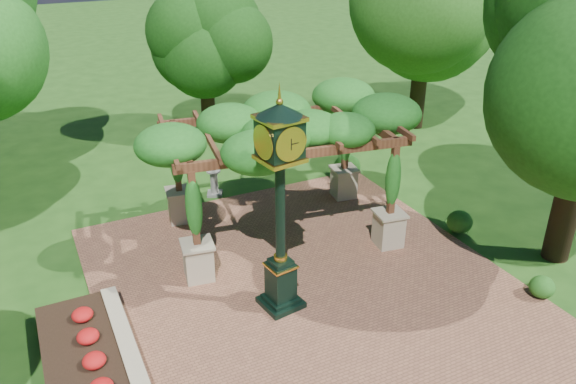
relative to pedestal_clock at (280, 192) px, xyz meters
name	(u,v)px	position (x,y,z in m)	size (l,w,h in m)	color
ground	(335,319)	(0.93, -1.00, -3.06)	(120.00, 120.00, 0.00)	#1E4714
brick_plaza	(315,295)	(0.93, 0.00, -3.04)	(10.00, 12.00, 0.04)	brown
border_wall	(131,360)	(-3.67, -0.50, -2.86)	(0.35, 5.00, 0.40)	#C6B793
flower_bed	(86,375)	(-4.57, -0.50, -2.88)	(1.50, 5.00, 0.36)	red
pedestal_clock	(280,192)	(0.00, 0.00, 0.00)	(1.14, 1.14, 5.12)	black
pergola	(280,130)	(1.51, 3.17, 0.17)	(6.75, 4.78, 3.93)	tan
sundial	(214,184)	(0.61, 6.45, -2.67)	(0.65, 0.65, 0.89)	gray
shrub_front	(542,287)	(5.87, -2.52, -2.74)	(0.61, 0.61, 0.55)	#205418
shrub_mid	(460,222)	(6.23, 0.82, -2.68)	(0.75, 0.75, 0.67)	#1F5317
shrub_back	(347,166)	(5.31, 5.61, -2.59)	(0.95, 0.95, 0.85)	#25631C
tree_north	(203,33)	(2.51, 12.46, 1.15)	(3.62, 3.62, 6.14)	#342014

